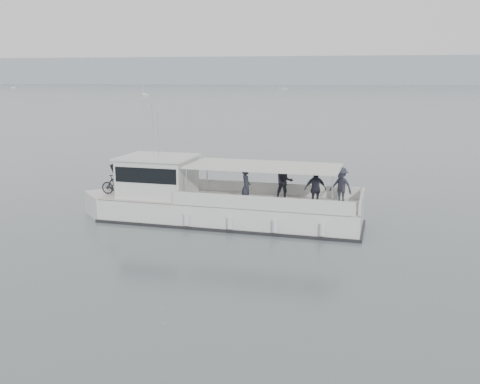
# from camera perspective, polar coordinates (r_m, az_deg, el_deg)

# --- Properties ---
(ground) EXTENTS (1400.00, 1400.00, 0.00)m
(ground) POSITION_cam_1_polar(r_m,az_deg,el_deg) (28.51, -3.32, -2.44)
(ground) COLOR #505B5F
(ground) RESTS_ON ground
(headland) EXTENTS (1400.00, 90.00, 28.00)m
(headland) POSITION_cam_1_polar(r_m,az_deg,el_deg) (586.80, 10.66, 12.57)
(headland) COLOR #939EA8
(headland) RESTS_ON ground
(tour_boat) EXTENTS (14.88, 4.68, 6.19)m
(tour_boat) POSITION_cam_1_polar(r_m,az_deg,el_deg) (27.08, -3.67, -1.01)
(tour_boat) COLOR silver
(tour_boat) RESTS_ON ground
(moored_fleet) EXTENTS (369.85, 352.40, 10.02)m
(moored_fleet) POSITION_cam_1_polar(r_m,az_deg,el_deg) (231.26, -2.54, 10.41)
(moored_fleet) COLOR silver
(moored_fleet) RESTS_ON ground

